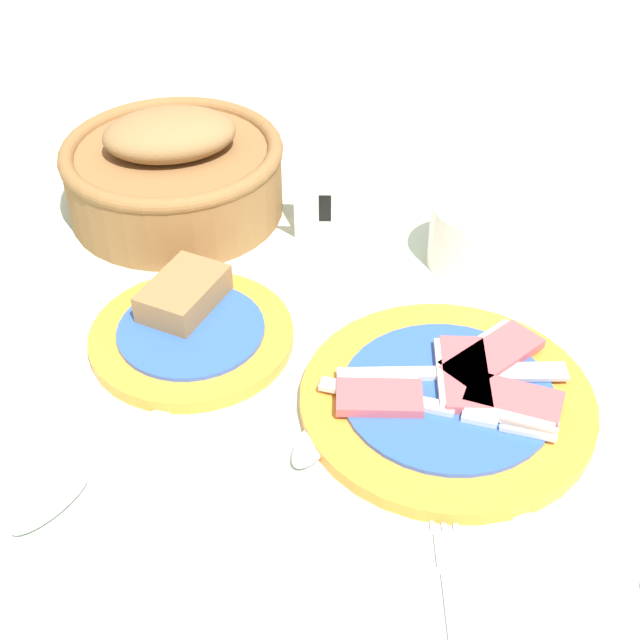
% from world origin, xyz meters
% --- Properties ---
extents(ground_plane, '(3.00, 3.00, 0.00)m').
position_xyz_m(ground_plane, '(0.00, 0.00, 0.00)').
color(ground_plane, '#B7CCB7').
extents(breakfast_plate, '(0.23, 0.23, 0.02)m').
position_xyz_m(breakfast_plate, '(0.11, 0.03, 0.01)').
color(breakfast_plate, orange).
rests_on(breakfast_plate, ground_plane).
extents(bread_plate, '(0.18, 0.18, 0.04)m').
position_xyz_m(bread_plate, '(-0.11, 0.09, 0.01)').
color(bread_plate, orange).
rests_on(bread_plate, ground_plane).
extents(sugar_cup, '(0.09, 0.09, 0.06)m').
position_xyz_m(sugar_cup, '(0.13, 0.23, 0.03)').
color(sugar_cup, white).
rests_on(sugar_cup, ground_plane).
extents(bread_basket, '(0.22, 0.22, 0.11)m').
position_xyz_m(bread_basket, '(-0.17, 0.29, 0.05)').
color(bread_basket, brown).
rests_on(bread_basket, ground_plane).
extents(number_card, '(0.06, 0.05, 0.07)m').
position_xyz_m(number_card, '(-0.01, 0.26, 0.04)').
color(number_card, white).
rests_on(number_card, ground_plane).
extents(teaspoon_by_saucer, '(0.09, 0.19, 0.01)m').
position_xyz_m(teaspoon_by_saucer, '(0.00, -0.05, 0.01)').
color(teaspoon_by_saucer, silver).
rests_on(teaspoon_by_saucer, ground_plane).
extents(teaspoon_near_cup, '(0.11, 0.18, 0.01)m').
position_xyz_m(teaspoon_near_cup, '(-0.16, -0.08, 0.01)').
color(teaspoon_near_cup, silver).
rests_on(teaspoon_near_cup, ground_plane).
extents(fork_on_cloth, '(0.03, 0.19, 0.01)m').
position_xyz_m(fork_on_cloth, '(0.11, -0.15, 0.00)').
color(fork_on_cloth, silver).
rests_on(fork_on_cloth, ground_plane).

